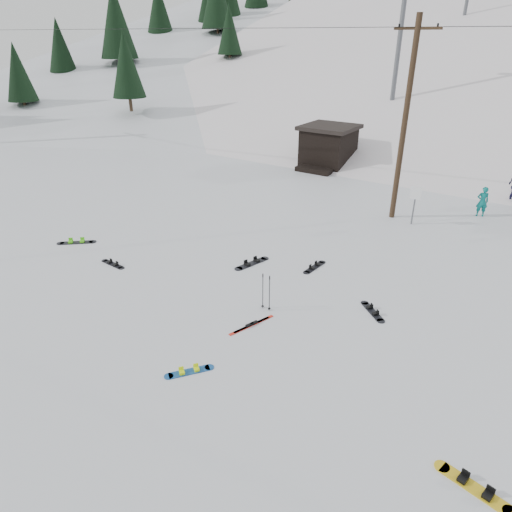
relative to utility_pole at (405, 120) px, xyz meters
The scene contains 18 objects.
ground 14.90m from the utility_pole, 98.13° to the right, with size 200.00×200.00×0.00m, color silver.
ski_slope 44.31m from the utility_pole, 92.79° to the left, with size 60.00×75.00×45.00m, color white.
ridge_left 53.35m from the utility_pole, 138.18° to the left, with size 34.00×85.00×38.00m, color silver.
treeline_left 44.65m from the utility_pole, 144.16° to the left, with size 20.00×64.00×10.00m, color black, non-canonical shape.
utility_pole is the anchor object (origin of this frame).
trail_sign 3.60m from the utility_pole, 21.04° to the right, with size 0.50×0.09×1.85m.
lift_hut 10.40m from the utility_pole, 135.24° to the left, with size 3.40×4.10×2.75m.
lift_tower_near 17.38m from the utility_pole, 110.56° to the left, with size 2.20×0.36×8.00m.
hero_snowboard 15.16m from the utility_pole, 92.15° to the right, with size 0.91×1.14×0.10m.
hero_skis 12.57m from the utility_pole, 91.98° to the right, with size 0.60×1.65×0.09m.
ski_poles 11.38m from the utility_pole, 92.96° to the right, with size 0.35×0.09×1.27m.
board_scatter_a 14.25m from the utility_pole, 122.86° to the right, with size 1.31×0.31×0.09m.
board_scatter_b 9.82m from the utility_pole, 108.93° to the right, with size 0.66×1.65×0.12m.
board_scatter_c 15.62m from the utility_pole, 133.52° to the right, with size 1.33×1.21×0.12m.
board_scatter_d 10.27m from the utility_pole, 74.58° to the right, with size 1.10×0.99×0.10m.
board_scatter_e 16.00m from the utility_pole, 64.79° to the right, with size 1.66×0.64×0.12m.
board_scatter_f 8.49m from the utility_pole, 94.91° to the right, with size 0.36×1.40×0.10m.
skier_teal 5.90m from the utility_pole, 35.52° to the left, with size 0.55×0.36×1.51m, color #0B6E6A.
Camera 1 is at (8.36, -7.38, 8.16)m, focal length 32.00 mm.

